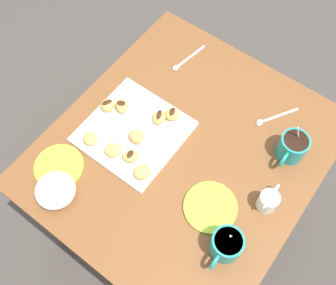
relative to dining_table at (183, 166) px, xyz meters
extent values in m
plane|color=#423D38|center=(0.00, 0.00, -0.59)|extent=(8.00, 8.00, 0.00)
cube|color=brown|center=(0.00, 0.00, 0.12)|extent=(0.93, 0.84, 0.04)
cube|color=brown|center=(-0.40, -0.36, -0.25)|extent=(0.07, 0.07, 0.70)
cube|color=brown|center=(0.40, -0.36, -0.25)|extent=(0.07, 0.07, 0.70)
cube|color=brown|center=(-0.40, 0.36, -0.25)|extent=(0.07, 0.07, 0.70)
cube|color=white|center=(0.05, -0.17, 0.15)|extent=(0.31, 0.31, 0.02)
cylinder|color=teal|center=(-0.19, 0.28, 0.18)|extent=(0.09, 0.09, 0.09)
torus|color=teal|center=(-0.14, 0.28, 0.19)|extent=(0.06, 0.01, 0.06)
cylinder|color=black|center=(-0.19, 0.28, 0.22)|extent=(0.08, 0.08, 0.01)
cylinder|color=silver|center=(-0.21, 0.28, 0.22)|extent=(0.02, 0.04, 0.12)
cylinder|color=teal|center=(0.19, 0.28, 0.18)|extent=(0.09, 0.09, 0.09)
torus|color=teal|center=(0.25, 0.28, 0.19)|extent=(0.06, 0.01, 0.06)
cylinder|color=black|center=(0.19, 0.28, 0.22)|extent=(0.08, 0.08, 0.01)
cylinder|color=silver|center=(0.18, 0.28, 0.22)|extent=(0.04, 0.01, 0.12)
cylinder|color=white|center=(0.01, 0.31, 0.17)|extent=(0.06, 0.06, 0.07)
cone|color=white|center=(0.04, 0.31, 0.20)|extent=(0.02, 0.02, 0.02)
torus|color=white|center=(-0.03, 0.31, 0.18)|extent=(0.05, 0.01, 0.05)
cylinder|color=white|center=(0.01, 0.31, 0.20)|extent=(0.05, 0.05, 0.01)
ellipsoid|color=white|center=(0.36, -0.22, 0.17)|extent=(0.13, 0.13, 0.07)
sphere|color=silver|center=(0.36, -0.22, 0.20)|extent=(0.07, 0.07, 0.07)
ellipsoid|color=green|center=(0.38, -0.22, 0.22)|extent=(0.03, 0.03, 0.01)
cylinder|color=#9EC633|center=(0.12, 0.18, 0.14)|extent=(0.17, 0.17, 0.01)
cylinder|color=#9EC633|center=(0.29, -0.28, 0.14)|extent=(0.16, 0.16, 0.01)
cube|color=silver|center=(-0.30, 0.19, 0.14)|extent=(0.13, 0.09, 0.00)
ellipsoid|color=silver|center=(-0.23, 0.15, 0.14)|extent=(0.03, 0.02, 0.01)
cube|color=silver|center=(-0.33, -0.21, 0.14)|extent=(0.15, 0.03, 0.00)
ellipsoid|color=silver|center=(-0.25, -0.22, 0.14)|extent=(0.03, 0.02, 0.01)
ellipsoid|color=#DBA351|center=(-0.03, -0.13, 0.17)|extent=(0.07, 0.06, 0.03)
ellipsoid|color=#381E11|center=(-0.03, -0.13, 0.19)|extent=(0.04, 0.03, 0.00)
ellipsoid|color=#DBA351|center=(-0.07, -0.10, 0.17)|extent=(0.07, 0.07, 0.03)
ellipsoid|color=#381E11|center=(-0.07, -0.10, 0.19)|extent=(0.04, 0.03, 0.00)
ellipsoid|color=#DBA351|center=(0.15, -0.17, 0.17)|extent=(0.07, 0.07, 0.03)
ellipsoid|color=#DBA351|center=(0.07, -0.14, 0.17)|extent=(0.06, 0.06, 0.04)
ellipsoid|color=#DBA351|center=(0.16, -0.05, 0.17)|extent=(0.07, 0.07, 0.03)
ellipsoid|color=#DBA351|center=(0.01, -0.26, 0.17)|extent=(0.07, 0.07, 0.03)
ellipsoid|color=#381E11|center=(0.01, -0.26, 0.19)|extent=(0.03, 0.03, 0.00)
ellipsoid|color=#DBA351|center=(0.17, -0.26, 0.17)|extent=(0.07, 0.07, 0.03)
ellipsoid|color=#DBA351|center=(0.03, -0.30, 0.17)|extent=(0.06, 0.06, 0.03)
ellipsoid|color=#381E11|center=(0.03, -0.30, 0.19)|extent=(0.04, 0.03, 0.00)
ellipsoid|color=#DBA351|center=(0.14, -0.11, 0.17)|extent=(0.07, 0.07, 0.03)
ellipsoid|color=#381E11|center=(0.14, -0.11, 0.18)|extent=(0.03, 0.02, 0.00)
camera|label=1|loc=(0.50, 0.30, 1.31)|focal=42.35mm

